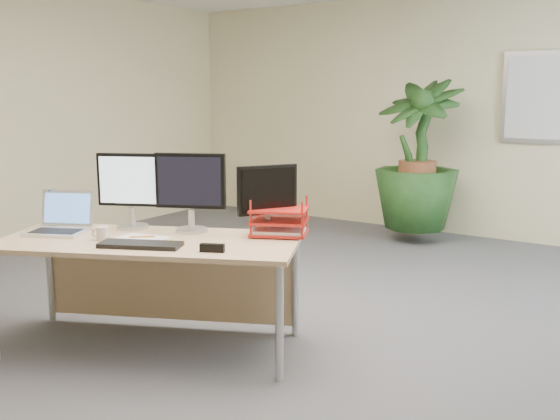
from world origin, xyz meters
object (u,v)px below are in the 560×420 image
Objects in this scene: floor_plant at (417,173)px; monitor_right at (191,187)px; desk at (156,258)px; laptop at (61,222)px; monitor_left at (131,186)px.

floor_plant is 3.38m from monitor_right.
desk is 4.36× the size of laptop.
monitor_right is at bearing 33.55° from laptop.
laptop is at bearing -157.29° from desk.
monitor_right is 1.12× the size of laptop.
monitor_right is (0.11, 0.22, 0.44)m from desk.
floor_plant reaches higher than monitor_left.
monitor_right is at bearing -93.87° from floor_plant.
desk is 0.67m from laptop.
desk is 3.99× the size of monitor_left.
monitor_left is (-0.28, 0.08, 0.43)m from desk.
monitor_left is 1.09× the size of laptop.
monitor_left is at bearing -100.11° from floor_plant.
laptop is (-0.70, -0.47, -0.23)m from monitor_right.
floor_plant is at bearing 79.89° from monitor_left.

